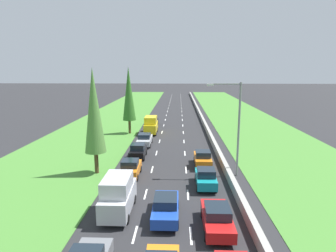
{
  "coord_description": "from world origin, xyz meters",
  "views": [
    {
      "loc": [
        0.92,
        -1.47,
        10.17
      ],
      "look_at": [
        -0.7,
        43.5,
        1.37
      ],
      "focal_mm": 31.13,
      "sensor_mm": 36.0,
      "label": 1
    }
  ],
  "objects_px": {
    "red_sedan_right_lane": "(217,218)",
    "teal_hatchback_right_lane": "(206,178)",
    "poplar_tree_third": "(129,94)",
    "black_hatchback_left_lane_seventh": "(153,121)",
    "silver_sedan_left_lane": "(145,139)",
    "street_light_mast": "(235,123)",
    "orange_hatchback_left_lane": "(131,168)",
    "blue_sedan_centre_lane": "(166,207)",
    "poplar_tree_second": "(94,111)",
    "black_hatchback_left_lane": "(138,151)",
    "silver_van_left_lane": "(118,195)",
    "yellow_van_left_lane": "(151,125)",
    "orange_hatchback_right_lane": "(203,158)"
  },
  "relations": [
    {
      "from": "black_hatchback_left_lane",
      "to": "poplar_tree_third",
      "type": "bearing_deg",
      "value": 103.59
    },
    {
      "from": "red_sedan_right_lane",
      "to": "teal_hatchback_right_lane",
      "type": "distance_m",
      "value": 6.95
    },
    {
      "from": "teal_hatchback_right_lane",
      "to": "yellow_van_left_lane",
      "type": "distance_m",
      "value": 22.29
    },
    {
      "from": "blue_sedan_centre_lane",
      "to": "teal_hatchback_right_lane",
      "type": "xyz_separation_m",
      "value": [
        3.26,
        5.59,
        0.02
      ]
    },
    {
      "from": "silver_van_left_lane",
      "to": "street_light_mast",
      "type": "distance_m",
      "value": 13.04
    },
    {
      "from": "blue_sedan_centre_lane",
      "to": "street_light_mast",
      "type": "relative_size",
      "value": 0.5
    },
    {
      "from": "orange_hatchback_right_lane",
      "to": "silver_sedan_left_lane",
      "type": "bearing_deg",
      "value": 130.51
    },
    {
      "from": "red_sedan_right_lane",
      "to": "yellow_van_left_lane",
      "type": "relative_size",
      "value": 0.92
    },
    {
      "from": "blue_sedan_centre_lane",
      "to": "silver_sedan_left_lane",
      "type": "relative_size",
      "value": 1.0
    },
    {
      "from": "red_sedan_right_lane",
      "to": "poplar_tree_third",
      "type": "distance_m",
      "value": 30.56
    },
    {
      "from": "teal_hatchback_right_lane",
      "to": "poplar_tree_second",
      "type": "distance_m",
      "value": 12.17
    },
    {
      "from": "blue_sedan_centre_lane",
      "to": "red_sedan_right_lane",
      "type": "relative_size",
      "value": 1.0
    },
    {
      "from": "red_sedan_right_lane",
      "to": "orange_hatchback_left_lane",
      "type": "relative_size",
      "value": 1.15
    },
    {
      "from": "blue_sedan_centre_lane",
      "to": "poplar_tree_second",
      "type": "xyz_separation_m",
      "value": [
        -7.22,
        8.59,
        5.43
      ]
    },
    {
      "from": "red_sedan_right_lane",
      "to": "poplar_tree_second",
      "type": "relative_size",
      "value": 0.43
    },
    {
      "from": "teal_hatchback_right_lane",
      "to": "orange_hatchback_right_lane",
      "type": "height_order",
      "value": "same"
    },
    {
      "from": "silver_sedan_left_lane",
      "to": "street_light_mast",
      "type": "xyz_separation_m",
      "value": [
        9.91,
        -11.04,
        4.42
      ]
    },
    {
      "from": "black_hatchback_left_lane_seventh",
      "to": "teal_hatchback_right_lane",
      "type": "bearing_deg",
      "value": -75.86
    },
    {
      "from": "teal_hatchback_right_lane",
      "to": "orange_hatchback_right_lane",
      "type": "bearing_deg",
      "value": 88.1
    },
    {
      "from": "black_hatchback_left_lane",
      "to": "black_hatchback_left_lane_seventh",
      "type": "xyz_separation_m",
      "value": [
        0.01,
        19.82,
        0.0
      ]
    },
    {
      "from": "red_sedan_right_lane",
      "to": "poplar_tree_second",
      "type": "height_order",
      "value": "poplar_tree_second"
    },
    {
      "from": "silver_van_left_lane",
      "to": "orange_hatchback_right_lane",
      "type": "height_order",
      "value": "silver_van_left_lane"
    },
    {
      "from": "silver_sedan_left_lane",
      "to": "street_light_mast",
      "type": "distance_m",
      "value": 15.48
    },
    {
      "from": "silver_sedan_left_lane",
      "to": "poplar_tree_third",
      "type": "height_order",
      "value": "poplar_tree_third"
    },
    {
      "from": "street_light_mast",
      "to": "orange_hatchback_left_lane",
      "type": "bearing_deg",
      "value": -176.2
    },
    {
      "from": "poplar_tree_third",
      "to": "street_light_mast",
      "type": "relative_size",
      "value": 1.18
    },
    {
      "from": "orange_hatchback_left_lane",
      "to": "street_light_mast",
      "type": "height_order",
      "value": "street_light_mast"
    },
    {
      "from": "teal_hatchback_right_lane",
      "to": "silver_sedan_left_lane",
      "type": "distance_m",
      "value": 15.61
    },
    {
      "from": "red_sedan_right_lane",
      "to": "street_light_mast",
      "type": "bearing_deg",
      "value": 73.89
    },
    {
      "from": "poplar_tree_third",
      "to": "black_hatchback_left_lane_seventh",
      "type": "bearing_deg",
      "value": 65.09
    },
    {
      "from": "red_sedan_right_lane",
      "to": "poplar_tree_second",
      "type": "bearing_deg",
      "value": 136.74
    },
    {
      "from": "silver_van_left_lane",
      "to": "yellow_van_left_lane",
      "type": "xyz_separation_m",
      "value": [
        -0.12,
        26.23,
        0.0
      ]
    },
    {
      "from": "blue_sedan_centre_lane",
      "to": "orange_hatchback_left_lane",
      "type": "height_order",
      "value": "orange_hatchback_left_lane"
    },
    {
      "from": "silver_van_left_lane",
      "to": "teal_hatchback_right_lane",
      "type": "distance_m",
      "value": 8.36
    },
    {
      "from": "orange_hatchback_left_lane",
      "to": "poplar_tree_third",
      "type": "distance_m",
      "value": 20.06
    },
    {
      "from": "black_hatchback_left_lane_seventh",
      "to": "poplar_tree_second",
      "type": "distance_m",
      "value": 25.87
    },
    {
      "from": "blue_sedan_centre_lane",
      "to": "teal_hatchback_right_lane",
      "type": "distance_m",
      "value": 6.48
    },
    {
      "from": "silver_van_left_lane",
      "to": "poplar_tree_second",
      "type": "bearing_deg",
      "value": 115.44
    },
    {
      "from": "red_sedan_right_lane",
      "to": "street_light_mast",
      "type": "height_order",
      "value": "street_light_mast"
    },
    {
      "from": "street_light_mast",
      "to": "poplar_tree_second",
      "type": "bearing_deg",
      "value": 179.66
    },
    {
      "from": "red_sedan_right_lane",
      "to": "silver_sedan_left_lane",
      "type": "xyz_separation_m",
      "value": [
        -7.06,
        20.91,
        0.0
      ]
    },
    {
      "from": "silver_van_left_lane",
      "to": "blue_sedan_centre_lane",
      "type": "relative_size",
      "value": 1.09
    },
    {
      "from": "red_sedan_right_lane",
      "to": "orange_hatchback_right_lane",
      "type": "height_order",
      "value": "orange_hatchback_right_lane"
    },
    {
      "from": "blue_sedan_centre_lane",
      "to": "orange_hatchback_right_lane",
      "type": "relative_size",
      "value": 1.15
    },
    {
      "from": "orange_hatchback_left_lane",
      "to": "orange_hatchback_right_lane",
      "type": "height_order",
      "value": "same"
    },
    {
      "from": "silver_van_left_lane",
      "to": "yellow_van_left_lane",
      "type": "distance_m",
      "value": 26.23
    },
    {
      "from": "silver_sedan_left_lane",
      "to": "poplar_tree_third",
      "type": "xyz_separation_m",
      "value": [
        -3.25,
        7.31,
        5.54
      ]
    },
    {
      "from": "orange_hatchback_right_lane",
      "to": "poplar_tree_third",
      "type": "bearing_deg",
      "value": 123.57
    },
    {
      "from": "yellow_van_left_lane",
      "to": "black_hatchback_left_lane_seventh",
      "type": "xyz_separation_m",
      "value": [
        -0.27,
        6.85,
        -0.56
      ]
    },
    {
      "from": "teal_hatchback_right_lane",
      "to": "poplar_tree_third",
      "type": "xyz_separation_m",
      "value": [
        -10.23,
        21.28,
        5.51
      ]
    }
  ]
}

